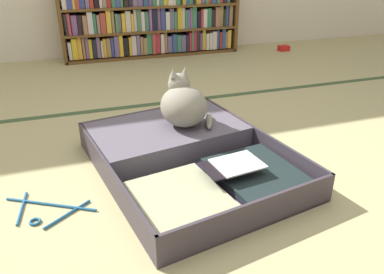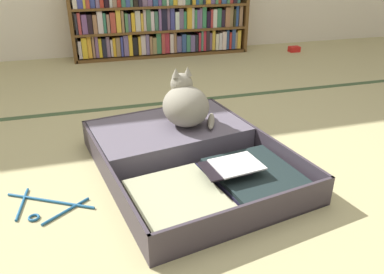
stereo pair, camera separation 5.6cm
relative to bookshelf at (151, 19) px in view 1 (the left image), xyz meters
The scene contains 7 objects.
ground_plane 2.30m from the bookshelf, 98.04° to the right, with size 10.00×10.00×0.00m, color tan.
tatami_border 1.32m from the bookshelf, 104.42° to the right, with size 4.80×0.05×0.00m.
bookshelf is the anchor object (origin of this frame).
open_suitcase 2.03m from the bookshelf, 99.39° to the right, with size 0.86×1.02×0.12m.
black_cat 1.87m from the bookshelf, 98.58° to the right, with size 0.28×0.25×0.26m.
clothes_hanger 2.37m from the bookshelf, 112.60° to the right, with size 0.32×0.25×0.01m.
small_red_pouch 1.29m from the bookshelf, 10.61° to the right, with size 0.10×0.07×0.05m.
Camera 1 is at (-0.43, -1.12, 0.84)m, focal length 35.07 mm.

